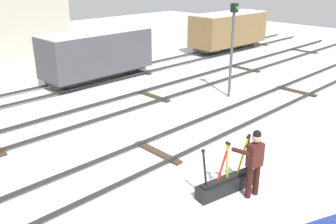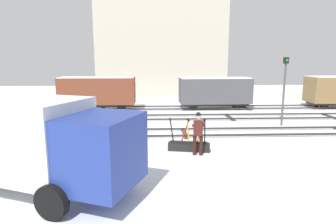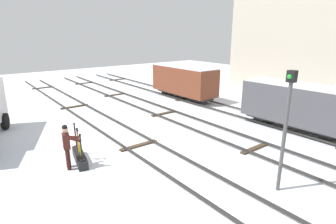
# 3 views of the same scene
# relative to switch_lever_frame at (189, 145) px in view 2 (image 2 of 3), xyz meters

# --- Properties ---
(ground_plane) EXTENTS (60.00, 60.00, 0.00)m
(ground_plane) POSITION_rel_switch_lever_frame_xyz_m (0.11, 2.77, -0.25)
(ground_plane) COLOR silver
(track_main_line) EXTENTS (44.00, 1.94, 0.18)m
(track_main_line) POSITION_rel_switch_lever_frame_xyz_m (0.11, 2.77, -0.14)
(track_main_line) COLOR #2D2B28
(track_main_line) RESTS_ON ground_plane
(track_siding_near) EXTENTS (44.00, 1.94, 0.18)m
(track_siding_near) POSITION_rel_switch_lever_frame_xyz_m (0.11, 6.87, -0.15)
(track_siding_near) COLOR #2D2B28
(track_siding_near) RESTS_ON ground_plane
(track_siding_far) EXTENTS (44.00, 1.94, 0.18)m
(track_siding_far) POSITION_rel_switch_lever_frame_xyz_m (0.11, 10.73, -0.14)
(track_siding_far) COLOR #2D2B28
(track_siding_far) RESTS_ON ground_plane
(switch_lever_frame) EXTENTS (1.84, 0.69, 1.45)m
(switch_lever_frame) POSITION_rel_switch_lever_frame_xyz_m (0.00, 0.00, 0.00)
(switch_lever_frame) COLOR black
(switch_lever_frame) RESTS_ON ground_plane
(rail_worker) EXTENTS (0.62, 0.76, 1.81)m
(rail_worker) POSITION_rel_switch_lever_frame_xyz_m (0.31, -0.53, 0.77)
(rail_worker) COLOR #351511
(rail_worker) RESTS_ON ground_plane
(delivery_truck) EXTENTS (6.44, 4.23, 2.78)m
(delivery_truck) POSITION_rel_switch_lever_frame_xyz_m (-4.96, -3.61, 1.34)
(delivery_truck) COLOR navy
(delivery_truck) RESTS_ON ground_plane
(signal_post) EXTENTS (0.24, 0.32, 4.05)m
(signal_post) POSITION_rel_switch_lever_frame_xyz_m (6.14, 4.57, 2.21)
(signal_post) COLOR #4C4C4C
(signal_post) RESTS_ON ground_plane
(apartment_building) EXTENTS (14.21, 5.51, 11.15)m
(apartment_building) POSITION_rel_switch_lever_frame_xyz_m (-0.73, 20.94, 5.33)
(apartment_building) COLOR beige
(apartment_building) RESTS_ON ground_plane
(freight_car_near_switch) EXTENTS (5.69, 2.17, 2.53)m
(freight_car_near_switch) POSITION_rel_switch_lever_frame_xyz_m (3.33, 10.73, 1.19)
(freight_car_near_switch) COLOR #2D2B28
(freight_car_near_switch) RESTS_ON ground_plane
(freight_car_far_end) EXTENTS (5.84, 1.99, 2.60)m
(freight_car_far_end) POSITION_rel_switch_lever_frame_xyz_m (-5.99, 10.73, 1.23)
(freight_car_far_end) COLOR #2D2B28
(freight_car_far_end) RESTS_ON ground_plane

